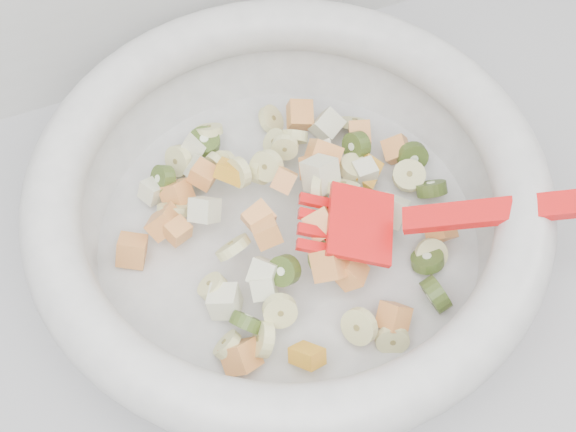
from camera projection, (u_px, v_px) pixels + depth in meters
name	position (u px, v px, depth m)	size (l,w,h in m)	color
counter	(436.00, 410.00, 1.05)	(2.00, 0.60, 0.90)	#A2A2A7
mixing_bowl	(289.00, 208.00, 0.61)	(0.44, 0.39, 0.13)	silver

